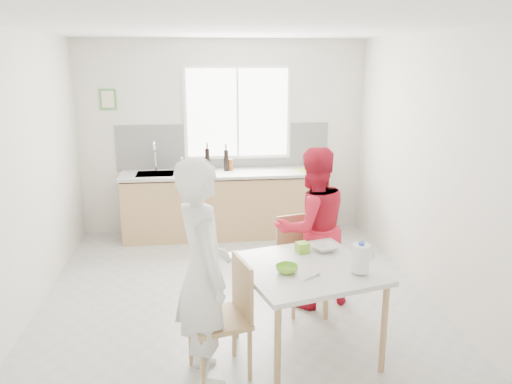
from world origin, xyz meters
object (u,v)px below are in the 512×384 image
(chair_left, at_px, (227,312))
(milk_jug, at_px, (361,258))
(dining_table, at_px, (306,275))
(person_white, at_px, (203,273))
(wine_bottle_a, at_px, (207,159))
(person_red, at_px, (312,228))
(bowl_white, at_px, (324,248))
(wine_bottle_b, at_px, (226,160))
(bowl_green, at_px, (287,269))
(chair_far, at_px, (300,257))

(chair_left, bearing_deg, milk_jug, 74.35)
(dining_table, relative_size, chair_left, 1.35)
(person_white, distance_m, wine_bottle_a, 3.38)
(person_red, xyz_separation_m, bowl_white, (-0.02, -0.58, 0.02))
(dining_table, xyz_separation_m, wine_bottle_a, (-0.73, 3.15, 0.37))
(dining_table, distance_m, bowl_white, 0.41)
(chair_left, distance_m, wine_bottle_a, 3.37)
(person_white, bearing_deg, dining_table, -90.00)
(wine_bottle_b, bearing_deg, bowl_white, -76.01)
(wine_bottle_a, bearing_deg, bowl_green, -80.39)
(dining_table, height_order, person_white, person_white)
(person_white, relative_size, wine_bottle_b, 5.83)
(milk_jug, distance_m, wine_bottle_a, 3.52)
(dining_table, bearing_deg, bowl_white, 54.77)
(dining_table, xyz_separation_m, chair_far, (0.13, 0.88, -0.21))
(chair_left, height_order, chair_far, chair_left)
(chair_left, xyz_separation_m, chair_far, (0.78, 1.06, -0.01))
(bowl_green, bearing_deg, dining_table, 29.00)
(dining_table, bearing_deg, person_red, 74.70)
(chair_far, bearing_deg, wine_bottle_b, 90.03)
(person_white, bearing_deg, bowl_green, -94.30)
(dining_table, xyz_separation_m, chair_left, (-0.66, -0.18, -0.20))
(person_white, bearing_deg, chair_far, -55.99)
(person_white, height_order, wine_bottle_b, person_white)
(dining_table, xyz_separation_m, bowl_green, (-0.18, -0.10, 0.11))
(person_red, bearing_deg, chair_left, 35.11)
(person_white, bearing_deg, wine_bottle_b, -21.16)
(wine_bottle_a, xyz_separation_m, wine_bottle_b, (0.26, -0.03, -0.01))
(bowl_green, distance_m, wine_bottle_a, 3.30)
(bowl_green, distance_m, milk_jug, 0.58)
(dining_table, relative_size, person_white, 0.72)
(bowl_green, xyz_separation_m, wine_bottle_b, (-0.29, 3.22, 0.25))
(dining_table, height_order, chair_left, chair_left)
(person_red, xyz_separation_m, wine_bottle_b, (-0.72, 2.21, 0.26))
(person_white, xyz_separation_m, bowl_green, (0.65, 0.12, -0.05))
(chair_left, distance_m, chair_far, 1.32)
(milk_jug, bearing_deg, dining_table, 139.03)
(chair_far, height_order, person_red, person_red)
(bowl_green, bearing_deg, wine_bottle_b, 95.18)
(wine_bottle_a, bearing_deg, milk_jug, -71.51)
(chair_far, relative_size, wine_bottle_b, 3.06)
(chair_far, xyz_separation_m, wine_bottle_a, (-0.86, 2.26, 0.57))
(dining_table, relative_size, wine_bottle_b, 4.21)
(person_red, bearing_deg, chair_far, -4.69)
(person_red, height_order, milk_jug, person_red)
(wine_bottle_b, bearing_deg, dining_table, -81.39)
(person_red, bearing_deg, milk_jug, 82.24)
(milk_jug, bearing_deg, person_red, 82.24)
(dining_table, distance_m, bowl_green, 0.23)
(person_red, height_order, bowl_white, person_red)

